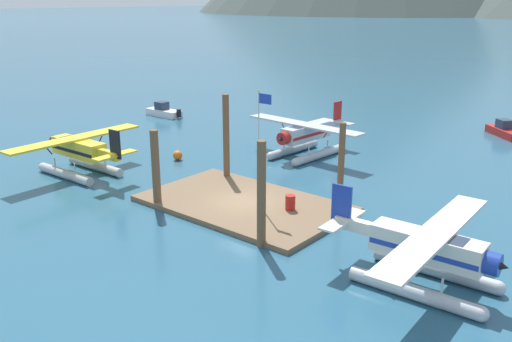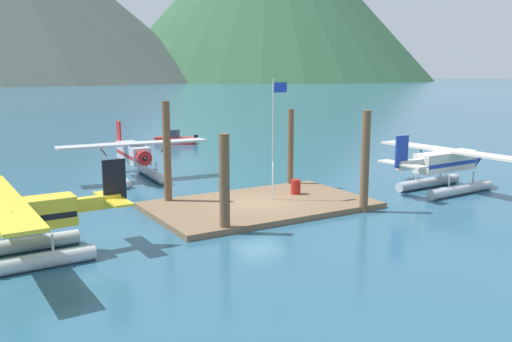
% 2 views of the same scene
% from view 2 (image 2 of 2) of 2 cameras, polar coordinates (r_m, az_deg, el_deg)
% --- Properties ---
extents(ground_plane, '(1200.00, 1200.00, 0.00)m').
position_cam_2_polar(ground_plane, '(30.50, 0.42, -3.89)').
color(ground_plane, '#285670').
extents(dock_platform, '(12.20, 7.45, 0.30)m').
position_cam_2_polar(dock_platform, '(30.46, 0.42, -3.61)').
color(dock_platform, brown).
rests_on(dock_platform, ground).
extents(piling_near_left, '(0.49, 0.49, 4.74)m').
position_cam_2_polar(piling_near_left, '(25.23, -3.35, -1.40)').
color(piling_near_left, brown).
rests_on(piling_near_left, ground).
extents(piling_near_right, '(0.46, 0.46, 5.53)m').
position_cam_2_polar(piling_near_right, '(29.65, 11.45, 0.96)').
color(piling_near_right, brown).
rests_on(piling_near_right, ground).
extents(piling_far_left, '(0.44, 0.44, 5.96)m').
position_cam_2_polar(piling_far_left, '(30.81, -9.38, 1.77)').
color(piling_far_left, brown).
rests_on(piling_far_left, ground).
extents(piling_far_right, '(0.38, 0.38, 5.20)m').
position_cam_2_polar(piling_far_right, '(35.39, 3.68, 2.36)').
color(piling_far_right, brown).
rests_on(piling_far_right, ground).
extents(flagpole, '(0.95, 0.10, 6.84)m').
position_cam_2_polar(flagpole, '(30.50, 2.00, 4.69)').
color(flagpole, silver).
rests_on(flagpole, dock_platform).
extents(fuel_drum, '(0.62, 0.62, 0.88)m').
position_cam_2_polar(fuel_drum, '(32.52, 4.21, -1.68)').
color(fuel_drum, '#AD1E19').
rests_on(fuel_drum, dock_platform).
extents(mooring_buoy, '(0.75, 0.75, 0.75)m').
position_cam_2_polar(mooring_buoy, '(30.73, -20.86, -3.75)').
color(mooring_buoy, orange).
rests_on(mooring_buoy, ground).
extents(seaplane_yellow_port_aft, '(7.98, 10.43, 3.84)m').
position_cam_2_polar(seaplane_yellow_port_aft, '(23.46, -24.39, -5.21)').
color(seaplane_yellow_port_aft, '#B7BABF').
rests_on(seaplane_yellow_port_aft, ground).
extents(seaplane_cream_stbd_aft, '(7.98, 10.45, 3.84)m').
position_cam_2_polar(seaplane_cream_stbd_aft, '(36.54, 19.39, 0.43)').
color(seaplane_cream_stbd_aft, '#B7BABF').
rests_on(seaplane_cream_stbd_aft, ground).
extents(seaplane_silver_bow_left, '(10.47, 7.97, 3.84)m').
position_cam_2_polar(seaplane_silver_bow_left, '(39.07, -12.79, 1.37)').
color(seaplane_silver_bow_left, '#B7BABF').
rests_on(seaplane_silver_bow_left, ground).
extents(boat_red_open_north, '(4.15, 3.90, 1.50)m').
position_cam_2_polar(boat_red_open_north, '(58.62, -8.62, 3.35)').
color(boat_red_open_north, '#B2231E').
rests_on(boat_red_open_north, ground).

